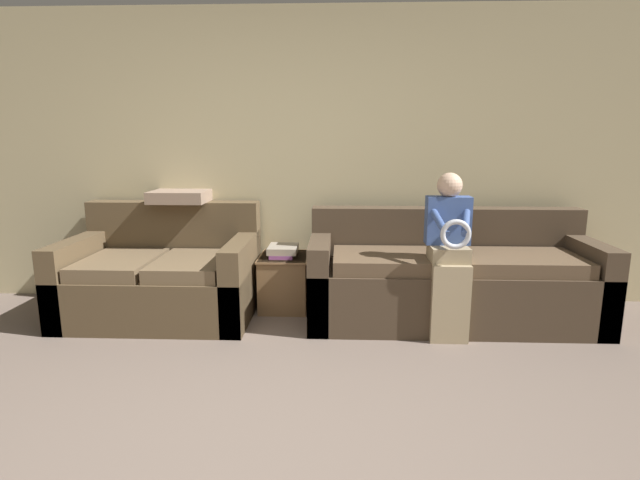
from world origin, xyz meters
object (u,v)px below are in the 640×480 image
couch_main (450,280)px  couch_side (164,278)px  child_left_seated (449,248)px  side_shelf (284,281)px  book_stack (283,251)px  throw_pillow (181,196)px

couch_main → couch_side: size_ratio=1.51×
couch_main → child_left_seated: bearing=-105.7°
couch_side → side_shelf: 1.01m
couch_main → book_stack: couch_main is taller
throw_pillow → side_shelf: bearing=-8.9°
couch_side → side_shelf: (0.99, 0.21, -0.08)m
couch_side → throw_pillow: 0.74m
child_left_seated → side_shelf: 1.47m
book_stack → child_left_seated: bearing=-24.5°
side_shelf → child_left_seated: bearing=-24.8°
child_left_seated → throw_pillow: child_left_seated is taller
book_stack → throw_pillow: throw_pillow is taller
couch_main → book_stack: size_ratio=7.32×
side_shelf → throw_pillow: (-0.91, 0.14, 0.72)m
side_shelf → couch_side: bearing=-168.1°
child_left_seated → book_stack: size_ratio=3.92×
child_left_seated → book_stack: child_left_seated is taller
child_left_seated → side_shelf: (-1.27, 0.59, -0.43)m
couch_main → child_left_seated: size_ratio=1.87×
side_shelf → book_stack: bearing=-151.6°
couch_main → side_shelf: bearing=170.1°
couch_side → child_left_seated: bearing=-9.6°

